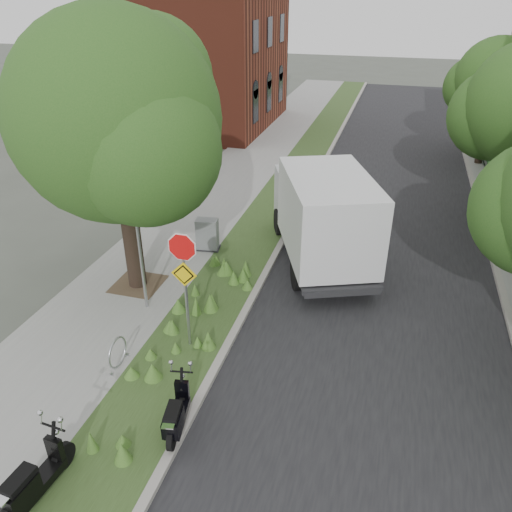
{
  "coord_description": "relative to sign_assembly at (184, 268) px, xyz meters",
  "views": [
    {
      "loc": [
        2.92,
        -8.47,
        8.06
      ],
      "look_at": [
        -0.48,
        3.39,
        1.3
      ],
      "focal_mm": 35.0,
      "sensor_mm": 36.0,
      "label": 1
    }
  ],
  "objects": [
    {
      "name": "scooter_near",
      "position": [
        -0.92,
        -4.78,
        -1.8
      ],
      "size": [
        0.46,
        1.75,
        0.83
      ],
      "color": "black",
      "rests_on": "ground"
    },
    {
      "name": "utility_cabinet",
      "position": [
        -1.4,
        4.95,
        -1.69
      ],
      "size": [
        0.87,
        0.64,
        1.07
      ],
      "color": "#262628",
      "rests_on": "ground"
    },
    {
      "name": "brick_building",
      "position": [
        -8.1,
        21.42,
        1.88
      ],
      "size": [
        9.4,
        10.4,
        8.3
      ],
      "color": "maroon",
      "rests_on": "ground"
    },
    {
      "name": "kerb_far",
      "position": [
        7.9,
        9.42,
        -2.26
      ],
      "size": [
        0.2,
        60.0,
        0.13
      ],
      "primitive_type": "cube",
      "color": "#9E9991",
      "rests_on": "ground"
    },
    {
      "name": "street_tree_main",
      "position": [
        -2.68,
        2.28,
        2.48
      ],
      "size": [
        6.21,
        5.54,
        7.66
      ],
      "color": "black",
      "rests_on": "ground"
    },
    {
      "name": "far_tree_c",
      "position": [
        8.34,
        17.46,
        1.63
      ],
      "size": [
        4.37,
        3.89,
        5.93
      ],
      "color": "black",
      "rests_on": "ground"
    },
    {
      "name": "sidewalk_near",
      "position": [
        -2.85,
        9.42,
        -2.27
      ],
      "size": [
        3.5,
        60.0,
        0.12
      ],
      "primitive_type": "cube",
      "color": "gray",
      "rests_on": "ground"
    },
    {
      "name": "scooter_far",
      "position": [
        0.83,
        -2.65,
        -1.84
      ],
      "size": [
        0.51,
        1.58,
        0.76
      ],
      "color": "black",
      "rests_on": "ground"
    },
    {
      "name": "box_truck",
      "position": [
        2.38,
        5.34,
        -0.59
      ],
      "size": [
        4.27,
        6.28,
        2.66
      ],
      "color": "#262628",
      "rests_on": "ground"
    },
    {
      "name": "kerb_near",
      "position": [
        0.9,
        9.42,
        -2.26
      ],
      "size": [
        0.2,
        60.0,
        0.13
      ],
      "primitive_type": "cube",
      "color": "#9E9991",
      "rests_on": "ground"
    },
    {
      "name": "bare_post",
      "position": [
        -1.8,
        1.22,
        -0.21
      ],
      "size": [
        0.08,
        0.08,
        4.0
      ],
      "color": "#A5A8AD",
      "rests_on": "ground"
    },
    {
      "name": "bike_hoop",
      "position": [
        -1.3,
        -1.18,
        -1.83
      ],
      "size": [
        0.06,
        0.78,
        0.77
      ],
      "color": "#A5A8AD",
      "rests_on": "ground"
    },
    {
      "name": "ground",
      "position": [
        1.4,
        -0.58,
        -2.33
      ],
      "size": [
        120.0,
        120.0,
        0.0
      ],
      "primitive_type": "plane",
      "color": "#4C5147",
      "rests_on": "ground"
    },
    {
      "name": "sign_assembly",
      "position": [
        0.0,
        0.0,
        0.0
      ],
      "size": [
        0.94,
        0.08,
        3.22
      ],
      "color": "#A5A8AD",
      "rests_on": "ground"
    },
    {
      "name": "fence_far",
      "position": [
        8.6,
        9.42,
        -1.66
      ],
      "size": [
        0.04,
        24.0,
        1.0
      ],
      "color": "black",
      "rests_on": "ground"
    },
    {
      "name": "road",
      "position": [
        4.4,
        9.42,
        -2.32
      ],
      "size": [
        7.0,
        60.0,
        0.01
      ],
      "primitive_type": "cube",
      "color": "black",
      "rests_on": "ground"
    },
    {
      "name": "verge",
      "position": [
        -0.1,
        9.42,
        -2.27
      ],
      "size": [
        2.0,
        60.0,
        0.12
      ],
      "primitive_type": "cube",
      "color": "#32471E",
      "rests_on": "ground"
    }
  ]
}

